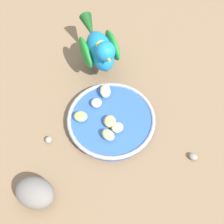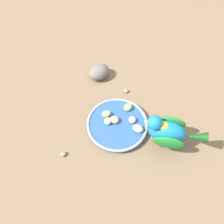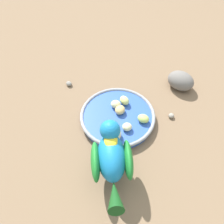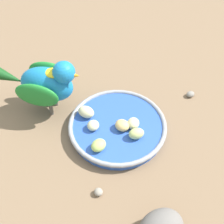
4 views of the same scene
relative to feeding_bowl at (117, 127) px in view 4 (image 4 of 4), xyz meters
name	(u,v)px [view 4 (image 4 of 4)]	position (x,y,z in m)	size (l,w,h in m)	color
ground_plane	(118,124)	(-0.01, -0.02, -0.01)	(4.00, 4.00, 0.00)	#7A6047
feeding_bowl	(117,127)	(0.00, 0.00, 0.00)	(0.22, 0.22, 0.02)	#2D56B7
apple_piece_0	(86,112)	(0.06, -0.04, 0.02)	(0.04, 0.03, 0.03)	beige
apple_piece_1	(121,126)	(0.00, 0.01, 0.02)	(0.03, 0.03, 0.02)	tan
apple_piece_2	(93,125)	(0.05, 0.00, 0.02)	(0.03, 0.03, 0.02)	beige
apple_piece_3	(133,123)	(-0.03, 0.01, 0.02)	(0.03, 0.03, 0.02)	beige
apple_piece_4	(99,145)	(0.05, 0.05, 0.02)	(0.03, 0.03, 0.02)	#B2CC66
apple_piece_5	(136,134)	(-0.03, 0.04, 0.02)	(0.03, 0.02, 0.02)	#C6D17A
parrot	(45,82)	(0.14, -0.11, 0.07)	(0.20, 0.14, 0.15)	#59544C
pebble_0	(190,94)	(-0.21, -0.06, -0.01)	(0.02, 0.02, 0.01)	gray
pebble_1	(98,192)	(0.08, 0.14, -0.01)	(0.02, 0.02, 0.01)	gray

